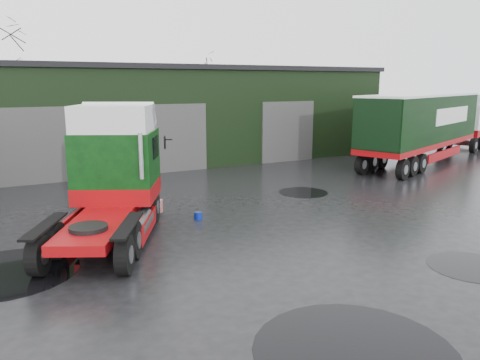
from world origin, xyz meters
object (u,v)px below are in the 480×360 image
at_px(lorry_right, 421,129).
at_px(tree_back_a, 9,89).
at_px(hero_tractor, 102,177).
at_px(tree_back_b, 195,98).
at_px(wash_bucket, 198,216).
at_px(warehouse, 144,113).

distance_m(lorry_right, tree_back_a, 31.24).
xyz_separation_m(hero_tractor, lorry_right, (21.50, 6.16, 0.03)).
bearing_deg(lorry_right, tree_back_b, 177.46).
relative_size(lorry_right, wash_bucket, 56.34).
distance_m(tree_back_a, tree_back_b, 16.03).
bearing_deg(wash_bucket, tree_back_b, 67.59).
xyz_separation_m(wash_bucket, tree_back_a, (-5.29, 25.97, 4.61)).
relative_size(hero_tractor, tree_back_a, 0.76).
height_order(warehouse, hero_tractor, warehouse).
bearing_deg(wash_bucket, warehouse, 80.38).
height_order(wash_bucket, tree_back_b, tree_back_b).
xyz_separation_m(warehouse, tree_back_b, (8.00, 10.00, 0.59)).
relative_size(lorry_right, tree_back_a, 1.83).
height_order(tree_back_a, tree_back_b, tree_back_a).
height_order(hero_tractor, tree_back_b, tree_back_b).
bearing_deg(wash_bucket, tree_back_a, 101.52).
bearing_deg(lorry_right, warehouse, -147.23).
distance_m(warehouse, wash_bucket, 16.47).
distance_m(wash_bucket, tree_back_b, 28.32).
bearing_deg(tree_back_b, lorry_right, -71.57).
bearing_deg(hero_tractor, wash_bucket, 43.81).
relative_size(hero_tractor, lorry_right, 0.42).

